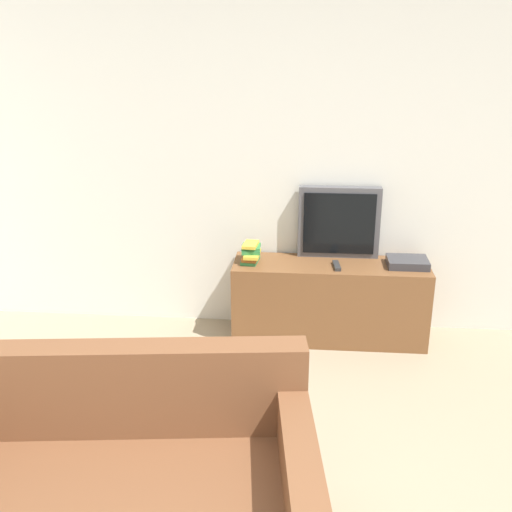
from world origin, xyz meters
The scene contains 7 objects.
wall_back centered at (0.00, 3.03, 1.30)m, with size 9.00×0.06×2.60m.
tv_stand centered at (0.16, 2.76, 0.30)m, with size 1.46×0.44×0.61m.
television centered at (0.22, 2.94, 0.88)m, with size 0.62×0.09×0.55m.
couch centered at (-0.87, 0.55, 0.28)m, with size 1.89×1.16×0.87m.
book_stack centered at (-0.44, 2.75, 0.68)m, with size 0.15×0.23×0.15m.
remote_on_stand centered at (0.20, 2.69, 0.62)m, with size 0.06×0.18×0.02m.
set_top_box centered at (0.72, 2.76, 0.64)m, with size 0.29×0.24×0.06m.
Camera 1 is at (-0.04, -1.46, 2.17)m, focal length 42.00 mm.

